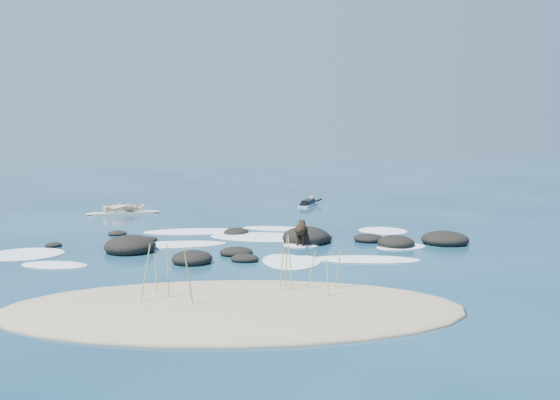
{
  "coord_description": "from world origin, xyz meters",
  "views": [
    {
      "loc": [
        0.55,
        -19.87,
        3.29
      ],
      "look_at": [
        1.28,
        4.0,
        0.9
      ],
      "focal_mm": 40.0,
      "sensor_mm": 36.0,
      "label": 1
    }
  ],
  "objects": [
    {
      "name": "breaking_foam",
      "position": [
        -0.11,
        -0.66,
        0.01
      ],
      "size": [
        13.47,
        8.06,
        0.12
      ],
      "color": "white",
      "rests_on": "ground"
    },
    {
      "name": "reef_rocks",
      "position": [
        1.25,
        -1.18,
        0.13
      ],
      "size": [
        13.15,
        6.08,
        0.67
      ],
      "color": "black",
      "rests_on": "ground"
    },
    {
      "name": "dune_grass",
      "position": [
        0.26,
        -7.97,
        0.67
      ],
      "size": [
        3.9,
        1.64,
        1.23
      ],
      "color": "#A3AF54",
      "rests_on": "ground"
    },
    {
      "name": "sand_dune",
      "position": [
        0.0,
        -8.2,
        0.0
      ],
      "size": [
        9.0,
        4.4,
        0.6
      ],
      "primitive_type": "ellipsoid",
      "color": "#9E8966",
      "rests_on": "ground"
    },
    {
      "name": "ground",
      "position": [
        0.0,
        0.0,
        0.0
      ],
      "size": [
        160.0,
        160.0,
        0.0
      ],
      "primitive_type": "plane",
      "color": "#0A2642",
      "rests_on": "ground"
    },
    {
      "name": "paddling_surfer_rig",
      "position": [
        2.83,
        10.18,
        0.14
      ],
      "size": [
        1.31,
        2.29,
        0.4
      ],
      "rotation": [
        0.0,
        0.0,
        1.24
      ],
      "color": "white",
      "rests_on": "ground"
    },
    {
      "name": "dog",
      "position": [
        1.76,
        -1.09,
        0.52
      ],
      "size": [
        0.42,
        1.24,
        0.79
      ],
      "rotation": [
        0.0,
        0.0,
        1.43
      ],
      "color": "black",
      "rests_on": "ground"
    },
    {
      "name": "standing_surfer_rig",
      "position": [
        -5.42,
        7.11,
        0.71
      ],
      "size": [
        3.09,
        1.33,
        1.8
      ],
      "rotation": [
        0.0,
        0.0,
        0.32
      ],
      "color": "#FEEECB",
      "rests_on": "ground"
    }
  ]
}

